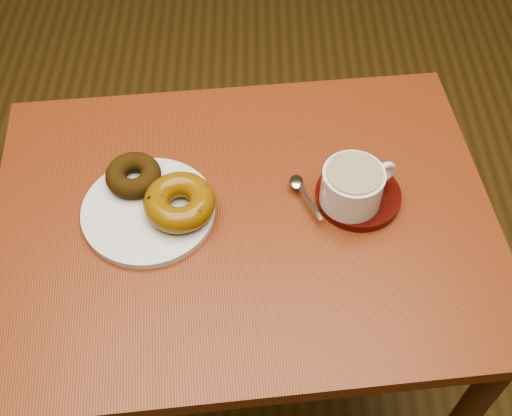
{
  "coord_description": "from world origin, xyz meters",
  "views": [
    {
      "loc": [
        0.18,
        -0.4,
        1.63
      ],
      "look_at": [
        0.18,
        0.23,
        0.8
      ],
      "focal_mm": 45.0,
      "sensor_mm": 36.0,
      "label": 1
    }
  ],
  "objects_px": {
    "saucer": "(358,195)",
    "donut_plate": "(149,211)",
    "coffee_cup": "(353,186)",
    "cafe_table": "(245,256)"
  },
  "relations": [
    {
      "from": "saucer",
      "to": "cafe_table",
      "type": "bearing_deg",
      "value": -169.69
    },
    {
      "from": "donut_plate",
      "to": "coffee_cup",
      "type": "bearing_deg",
      "value": 2.64
    },
    {
      "from": "saucer",
      "to": "donut_plate",
      "type": "bearing_deg",
      "value": -175.21
    },
    {
      "from": "cafe_table",
      "to": "coffee_cup",
      "type": "distance_m",
      "value": 0.25
    },
    {
      "from": "coffee_cup",
      "to": "cafe_table",
      "type": "bearing_deg",
      "value": 160.66
    },
    {
      "from": "donut_plate",
      "to": "saucer",
      "type": "distance_m",
      "value": 0.35
    },
    {
      "from": "cafe_table",
      "to": "coffee_cup",
      "type": "relative_size",
      "value": 7.0
    },
    {
      "from": "cafe_table",
      "to": "donut_plate",
      "type": "relative_size",
      "value": 4.03
    },
    {
      "from": "coffee_cup",
      "to": "saucer",
      "type": "bearing_deg",
      "value": 17.31
    },
    {
      "from": "cafe_table",
      "to": "donut_plate",
      "type": "xyz_separation_m",
      "value": [
        -0.16,
        0.01,
        0.13
      ]
    }
  ]
}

